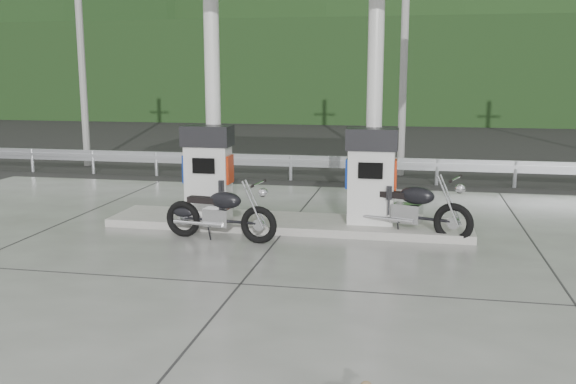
% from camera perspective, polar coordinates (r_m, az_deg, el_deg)
% --- Properties ---
extents(ground, '(160.00, 160.00, 0.00)m').
position_cam_1_polar(ground, '(10.19, -2.76, -6.50)').
color(ground, black).
rests_on(ground, ground).
extents(forecourt_apron, '(18.00, 14.00, 0.02)m').
position_cam_1_polar(forecourt_apron, '(10.18, -2.76, -6.45)').
color(forecourt_apron, slate).
rests_on(forecourt_apron, ground).
extents(pump_island, '(7.00, 1.40, 0.15)m').
position_cam_1_polar(pump_island, '(12.52, -0.02, -2.78)').
color(pump_island, gray).
rests_on(pump_island, forecourt_apron).
extents(gas_pump_left, '(0.95, 0.55, 1.80)m').
position_cam_1_polar(gas_pump_left, '(12.73, -7.11, 1.84)').
color(gas_pump_left, silver).
rests_on(gas_pump_left, pump_island).
extents(gas_pump_right, '(0.95, 0.55, 1.80)m').
position_cam_1_polar(gas_pump_right, '(12.12, 7.42, 1.39)').
color(gas_pump_right, silver).
rests_on(gas_pump_right, pump_island).
extents(canopy_column_left, '(0.30, 0.30, 5.00)m').
position_cam_1_polar(canopy_column_left, '(12.97, -6.72, 9.11)').
color(canopy_column_left, white).
rests_on(canopy_column_left, pump_island).
extents(canopy_column_right, '(0.30, 0.30, 5.00)m').
position_cam_1_polar(canopy_column_right, '(12.37, 7.72, 9.02)').
color(canopy_column_right, white).
rests_on(canopy_column_right, pump_island).
extents(guardrail, '(26.00, 0.16, 1.42)m').
position_cam_1_polar(guardrail, '(17.75, 3.42, 3.21)').
color(guardrail, '#ACB0B4').
rests_on(guardrail, ground).
extents(road, '(60.00, 7.00, 0.01)m').
position_cam_1_polar(road, '(21.29, 4.67, 2.51)').
color(road, black).
rests_on(road, ground).
extents(utility_pole_a, '(0.22, 0.22, 8.00)m').
position_cam_1_polar(utility_pole_a, '(21.61, -17.97, 12.79)').
color(utility_pole_a, gray).
rests_on(utility_pole_a, ground).
extents(utility_pole_b, '(0.22, 0.22, 8.00)m').
position_cam_1_polar(utility_pole_b, '(18.97, 10.33, 13.50)').
color(utility_pole_b, gray).
rests_on(utility_pole_b, ground).
extents(tree_band, '(80.00, 6.00, 6.00)m').
position_cam_1_polar(tree_band, '(39.51, 7.85, 10.55)').
color(tree_band, black).
rests_on(tree_band, ground).
extents(forested_hills, '(100.00, 40.00, 140.00)m').
position_cam_1_polar(forested_hills, '(69.55, 9.27, 8.03)').
color(forested_hills, black).
rests_on(forested_hills, ground).
extents(motorcycle_left, '(2.08, 0.89, 0.95)m').
position_cam_1_polar(motorcycle_left, '(11.55, -6.06, -1.94)').
color(motorcycle_left, black).
rests_on(motorcycle_left, forecourt_apron).
extents(motorcycle_right, '(2.26, 1.33, 1.02)m').
position_cam_1_polar(motorcycle_right, '(11.88, 10.83, -1.55)').
color(motorcycle_right, black).
rests_on(motorcycle_right, forecourt_apron).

